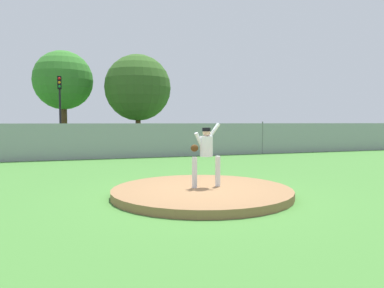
% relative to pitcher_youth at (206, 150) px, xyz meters
% --- Properties ---
extents(ground_plane, '(80.00, 80.00, 0.00)m').
position_rel_pitcher_youth_xyz_m(ground_plane, '(-0.15, 5.90, -1.12)').
color(ground_plane, '#427A33').
extents(asphalt_strip, '(44.00, 7.00, 0.01)m').
position_rel_pitcher_youth_xyz_m(asphalt_strip, '(-0.15, 14.40, -1.12)').
color(asphalt_strip, '#2B2B2D').
rests_on(asphalt_strip, ground_plane).
extents(pitchers_mound, '(4.47, 4.47, 0.19)m').
position_rel_pitcher_youth_xyz_m(pitchers_mound, '(-0.15, -0.10, -1.03)').
color(pitchers_mound, olive).
rests_on(pitchers_mound, ground_plane).
extents(pitcher_youth, '(0.78, 0.32, 1.63)m').
position_rel_pitcher_youth_xyz_m(pitcher_youth, '(0.00, 0.00, 0.00)').
color(pitcher_youth, silver).
rests_on(pitcher_youth, pitchers_mound).
extents(baseball, '(0.07, 0.07, 0.07)m').
position_rel_pitcher_youth_xyz_m(baseball, '(-0.07, 0.59, -0.89)').
color(baseball, white).
rests_on(baseball, pitchers_mound).
extents(chainlink_fence, '(37.28, 0.07, 1.88)m').
position_rel_pitcher_youth_xyz_m(chainlink_fence, '(-0.15, 9.90, -0.23)').
color(chainlink_fence, gray).
rests_on(chainlink_fence, ground_plane).
extents(parked_car_navy, '(1.93, 4.04, 1.59)m').
position_rel_pitcher_youth_xyz_m(parked_car_navy, '(10.98, 14.22, -0.36)').
color(parked_car_navy, '#161E4C').
rests_on(parked_car_navy, ground_plane).
extents(parked_car_charcoal, '(1.85, 4.56, 1.65)m').
position_rel_pitcher_youth_xyz_m(parked_car_charcoal, '(4.73, 14.85, -0.33)').
color(parked_car_charcoal, '#232328').
rests_on(parked_car_charcoal, ground_plane).
extents(traffic_cone_orange, '(0.40, 0.40, 0.55)m').
position_rel_pitcher_youth_xyz_m(traffic_cone_orange, '(-4.63, 13.55, -0.86)').
color(traffic_cone_orange, orange).
rests_on(traffic_cone_orange, asphalt_strip).
extents(traffic_light_near, '(0.28, 0.46, 5.06)m').
position_rel_pitcher_youth_xyz_m(traffic_light_near, '(-4.01, 18.38, 2.32)').
color(traffic_light_near, black).
rests_on(traffic_light_near, ground_plane).
extents(tree_slender_far, '(5.08, 5.08, 8.04)m').
position_rel_pitcher_youth_xyz_m(tree_slender_far, '(-3.91, 24.73, 4.35)').
color(tree_slender_far, '#4C331E').
rests_on(tree_slender_far, ground_plane).
extents(tree_broad_left, '(5.74, 5.74, 7.72)m').
position_rel_pitcher_youth_xyz_m(tree_broad_left, '(2.26, 22.66, 3.72)').
color(tree_broad_left, '#4C331E').
rests_on(tree_broad_left, ground_plane).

